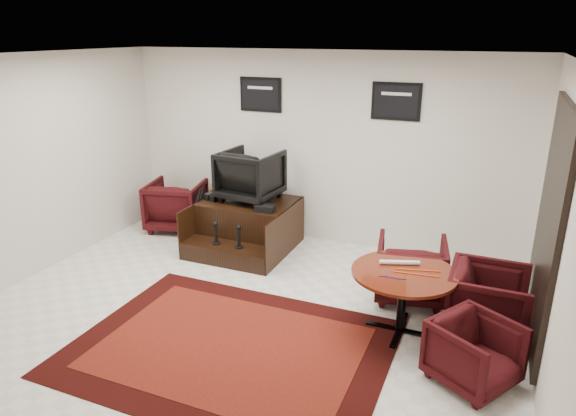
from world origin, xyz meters
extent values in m
plane|color=white|center=(0.00, 0.00, 0.00)|extent=(6.00, 6.00, 0.00)
cube|color=beige|center=(0.00, 2.50, 1.40)|extent=(6.00, 0.02, 2.80)
cube|color=beige|center=(0.00, -2.50, 1.40)|extent=(6.00, 0.02, 2.80)
cube|color=beige|center=(-3.00, 0.00, 1.40)|extent=(0.02, 5.00, 2.80)
cube|color=beige|center=(3.00, 0.00, 1.40)|extent=(0.02, 5.00, 2.80)
cube|color=white|center=(0.00, 0.00, 2.80)|extent=(6.00, 5.00, 0.02)
cube|color=black|center=(2.97, 0.70, 1.30)|extent=(0.05, 1.90, 2.30)
cube|color=black|center=(2.96, 0.70, 1.30)|extent=(0.02, 1.72, 2.12)
cube|color=black|center=(2.97, 0.70, 1.30)|extent=(0.03, 0.05, 2.12)
cube|color=black|center=(-0.90, 2.48, 2.15)|extent=(0.66, 0.03, 0.50)
cube|color=black|center=(-0.90, 2.46, 2.15)|extent=(0.58, 0.01, 0.42)
cube|color=silver|center=(-0.90, 2.46, 2.25)|extent=(0.40, 0.00, 0.04)
cube|color=black|center=(1.10, 2.48, 2.15)|extent=(0.66, 0.03, 0.50)
cube|color=black|center=(1.10, 2.46, 2.15)|extent=(0.58, 0.01, 0.42)
cube|color=silver|center=(1.10, 2.46, 2.25)|extent=(0.40, 0.00, 0.04)
cube|color=black|center=(0.19, -0.58, 0.00)|extent=(3.12, 2.34, 0.01)
cube|color=#55110C|center=(0.19, -0.58, 0.01)|extent=(2.57, 1.78, 0.01)
cube|color=black|center=(-0.83, 1.90, 0.35)|extent=(1.33, 0.99, 0.69)
cube|color=black|center=(-0.83, 1.20, 0.12)|extent=(1.33, 0.39, 0.25)
cube|color=black|center=(-1.49, 1.70, 0.35)|extent=(0.02, 1.38, 0.69)
cube|color=black|center=(-0.17, 1.70, 0.35)|extent=(0.02, 1.38, 0.69)
cylinder|color=black|center=(-1.01, 1.20, 0.26)|extent=(0.11, 0.11, 0.02)
cylinder|color=black|center=(-1.01, 1.20, 0.39)|extent=(0.04, 0.04, 0.24)
sphere|color=black|center=(-1.01, 1.20, 0.54)|extent=(0.07, 0.07, 0.07)
cylinder|color=black|center=(-0.65, 1.20, 0.26)|extent=(0.11, 0.11, 0.02)
cylinder|color=black|center=(-0.65, 1.20, 0.39)|extent=(0.04, 0.04, 0.24)
sphere|color=black|center=(-0.65, 1.20, 0.54)|extent=(0.07, 0.07, 0.07)
imported|color=black|center=(-0.83, 1.95, 1.10)|extent=(0.86, 0.81, 0.82)
cube|color=black|center=(-1.39, 1.77, 0.74)|extent=(0.15, 0.26, 0.09)
cube|color=black|center=(-1.28, 1.75, 0.74)|extent=(0.15, 0.26, 0.09)
cube|color=black|center=(-0.42, 1.56, 0.74)|extent=(0.28, 0.20, 0.09)
imported|color=black|center=(-2.21, 2.04, 0.43)|extent=(1.00, 0.96, 0.86)
cylinder|color=#4E1A0B|center=(1.70, 0.39, 0.69)|extent=(1.08, 1.08, 0.03)
cylinder|color=black|center=(1.70, 0.39, 0.36)|extent=(0.09, 0.09, 0.64)
cube|color=black|center=(1.70, 0.39, 0.01)|extent=(0.72, 0.06, 0.03)
cube|color=black|center=(1.70, 0.39, 0.01)|extent=(0.06, 0.72, 0.03)
imported|color=black|center=(1.66, 1.18, 0.41)|extent=(0.90, 0.86, 0.81)
imported|color=black|center=(2.54, 0.71, 0.40)|extent=(0.74, 0.79, 0.81)
imported|color=black|center=(2.47, -0.20, 0.34)|extent=(0.88, 0.89, 0.68)
cylinder|color=silver|center=(1.63, 0.53, 0.73)|extent=(0.41, 0.19, 0.05)
cylinder|color=#F9450D|center=(1.83, 0.36, 0.71)|extent=(0.45, 0.06, 0.01)
cylinder|color=#F9450D|center=(1.83, 0.46, 0.71)|extent=(0.44, 0.12, 0.01)
cylinder|color=#4C1933|center=(1.53, 0.19, 0.71)|extent=(0.09, 0.06, 0.01)
cylinder|color=#4C1933|center=(1.59, 0.19, 0.71)|extent=(0.09, 0.06, 0.01)
cylinder|color=#4C1933|center=(1.65, 0.19, 0.71)|extent=(0.09, 0.06, 0.01)
cylinder|color=#4C1933|center=(1.71, 0.19, 0.71)|extent=(0.09, 0.06, 0.01)
camera|label=1|loc=(2.44, -4.45, 3.04)|focal=32.00mm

